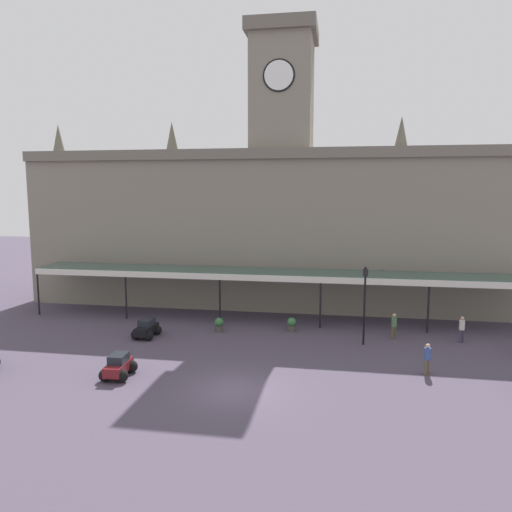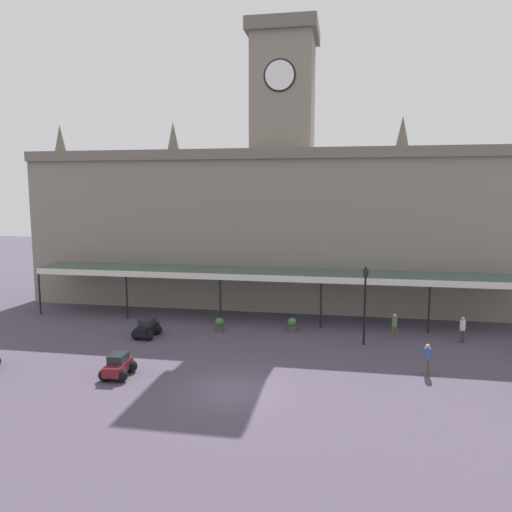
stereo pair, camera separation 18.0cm
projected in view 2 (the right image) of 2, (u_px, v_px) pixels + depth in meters
ground_plane at (234, 390)px, 23.38m from camera, size 140.00×140.00×0.00m
station_building at (282, 220)px, 40.67m from camera, size 41.92×7.20×22.57m
entrance_canopy at (272, 273)px, 35.46m from camera, size 36.17×3.26×3.71m
car_black_sedan at (147, 329)px, 31.89m from camera, size 1.59×2.09×1.19m
car_maroon_sedan at (118, 367)px, 25.08m from camera, size 1.60×2.10×1.19m
pedestrian_crossing_forecourt at (394, 325)px, 31.37m from camera, size 0.34×0.34×1.67m
pedestrian_near_entrance at (462, 329)px, 30.59m from camera, size 0.34×0.34×1.67m
pedestrian_beside_cars at (427, 358)px, 25.21m from camera, size 0.34×0.34×1.67m
victorian_lamppost at (365, 297)px, 29.89m from camera, size 0.30×0.30×4.92m
planter_forecourt_centre at (292, 324)px, 33.10m from camera, size 0.60×0.60×0.96m
planter_by_canopy at (219, 325)px, 33.09m from camera, size 0.60×0.60×0.96m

